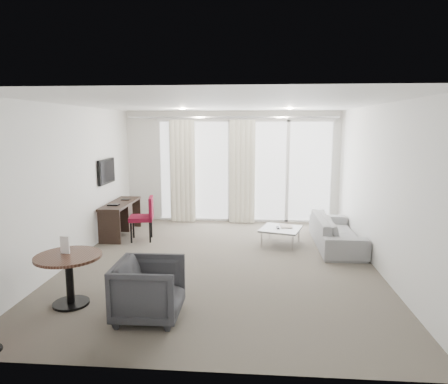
# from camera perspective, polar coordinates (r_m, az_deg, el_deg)

# --- Properties ---
(floor) EXTENTS (5.00, 6.00, 0.00)m
(floor) POSITION_cam_1_polar(r_m,az_deg,el_deg) (6.78, -0.40, -10.05)
(floor) COLOR #5E564B
(floor) RESTS_ON ground
(ceiling) EXTENTS (5.00, 6.00, 0.00)m
(ceiling) POSITION_cam_1_polar(r_m,az_deg,el_deg) (6.40, -0.43, 12.46)
(ceiling) COLOR white
(ceiling) RESTS_ON ground
(wall_left) EXTENTS (0.00, 6.00, 2.60)m
(wall_left) POSITION_cam_1_polar(r_m,az_deg,el_deg) (7.12, -20.88, 1.05)
(wall_left) COLOR silver
(wall_left) RESTS_ON ground
(wall_right) EXTENTS (0.00, 6.00, 2.60)m
(wall_right) POSITION_cam_1_polar(r_m,az_deg,el_deg) (6.73, 21.31, 0.56)
(wall_right) COLOR silver
(wall_right) RESTS_ON ground
(wall_front) EXTENTS (5.00, 0.00, 2.60)m
(wall_front) POSITION_cam_1_polar(r_m,az_deg,el_deg) (3.55, -4.58, -6.42)
(wall_front) COLOR silver
(wall_front) RESTS_ON ground
(window_panel) EXTENTS (4.00, 0.02, 2.38)m
(window_panel) POSITION_cam_1_polar(r_m,az_deg,el_deg) (9.42, 2.96, 2.97)
(window_panel) COLOR white
(window_panel) RESTS_ON ground
(window_frame) EXTENTS (4.10, 0.06, 2.44)m
(window_frame) POSITION_cam_1_polar(r_m,az_deg,el_deg) (9.40, 2.96, 2.96)
(window_frame) COLOR white
(window_frame) RESTS_ON ground
(curtain_left) EXTENTS (0.60, 0.20, 2.38)m
(curtain_left) POSITION_cam_1_polar(r_m,az_deg,el_deg) (9.40, -5.95, 2.92)
(curtain_left) COLOR silver
(curtain_left) RESTS_ON ground
(curtain_right) EXTENTS (0.60, 0.20, 2.38)m
(curtain_right) POSITION_cam_1_polar(r_m,az_deg,el_deg) (9.25, 2.62, 2.86)
(curtain_right) COLOR silver
(curtain_right) RESTS_ON ground
(curtain_track) EXTENTS (4.80, 0.04, 0.04)m
(curtain_track) POSITION_cam_1_polar(r_m,az_deg,el_deg) (9.20, 1.10, 10.63)
(curtain_track) COLOR #B2B2B7
(curtain_track) RESTS_ON ceiling
(downlight_a) EXTENTS (0.12, 0.12, 0.02)m
(downlight_a) POSITION_cam_1_polar(r_m,az_deg,el_deg) (8.10, -5.93, 11.72)
(downlight_a) COLOR #FFE0B2
(downlight_a) RESTS_ON ceiling
(downlight_b) EXTENTS (0.12, 0.12, 0.02)m
(downlight_b) POSITION_cam_1_polar(r_m,az_deg,el_deg) (8.00, 9.36, 11.68)
(downlight_b) COLOR #FFE0B2
(downlight_b) RESTS_ON ceiling
(desk) EXTENTS (0.46, 1.46, 0.68)m
(desk) POSITION_cam_1_polar(r_m,az_deg,el_deg) (8.64, -14.51, -3.70)
(desk) COLOR black
(desk) RESTS_ON floor
(tv) EXTENTS (0.05, 0.80, 0.50)m
(tv) POSITION_cam_1_polar(r_m,az_deg,el_deg) (8.42, -16.44, 2.85)
(tv) COLOR black
(tv) RESTS_ON wall_left
(desk_chair) EXTENTS (0.55, 0.53, 0.88)m
(desk_chair) POSITION_cam_1_polar(r_m,az_deg,el_deg) (8.10, -11.75, -3.75)
(desk_chair) COLOR maroon
(desk_chair) RESTS_ON floor
(round_table) EXTENTS (0.85, 0.85, 0.66)m
(round_table) POSITION_cam_1_polar(r_m,az_deg,el_deg) (5.55, -21.18, -11.63)
(round_table) COLOR #3F241A
(round_table) RESTS_ON floor
(menu_card) EXTENTS (0.12, 0.04, 0.22)m
(menu_card) POSITION_cam_1_polar(r_m,az_deg,el_deg) (5.51, -21.75, -7.54)
(menu_card) COLOR white
(menu_card) RESTS_ON round_table
(tub_armchair) EXTENTS (0.78, 0.76, 0.71)m
(tub_armchair) POSITION_cam_1_polar(r_m,az_deg,el_deg) (4.93, -10.65, -13.54)
(tub_armchair) COLOR #2E2F33
(tub_armchair) RESTS_ON floor
(coffee_table) EXTENTS (0.89, 0.89, 0.32)m
(coffee_table) POSITION_cam_1_polar(r_m,az_deg,el_deg) (7.80, 8.08, -6.27)
(coffee_table) COLOR gray
(coffee_table) RESTS_ON floor
(remote) EXTENTS (0.06, 0.17, 0.02)m
(remote) POSITION_cam_1_polar(r_m,az_deg,el_deg) (7.75, 7.72, -4.85)
(remote) COLOR black
(remote) RESTS_ON coffee_table
(magazine) EXTENTS (0.23, 0.28, 0.02)m
(magazine) POSITION_cam_1_polar(r_m,az_deg,el_deg) (7.88, 8.87, -4.64)
(magazine) COLOR gray
(magazine) RESTS_ON coffee_table
(sofa) EXTENTS (0.76, 1.95, 0.57)m
(sofa) POSITION_cam_1_polar(r_m,az_deg,el_deg) (7.88, 15.76, -5.45)
(sofa) COLOR gray
(sofa) RESTS_ON floor
(terrace_slab) EXTENTS (5.60, 3.00, 0.12)m
(terrace_slab) POSITION_cam_1_polar(r_m,az_deg,el_deg) (11.12, 3.12, -2.60)
(terrace_slab) COLOR #4D4D50
(terrace_slab) RESTS_ON ground
(rattan_chair_a) EXTENTS (0.56, 0.56, 0.75)m
(rattan_chair_a) POSITION_cam_1_polar(r_m,az_deg,el_deg) (11.28, 6.57, -0.23)
(rattan_chair_a) COLOR brown
(rattan_chair_a) RESTS_ON terrace_slab
(rattan_chair_b) EXTENTS (0.71, 0.71, 0.88)m
(rattan_chair_b) POSITION_cam_1_polar(r_m,az_deg,el_deg) (10.75, 11.39, -0.47)
(rattan_chair_b) COLOR brown
(rattan_chair_b) RESTS_ON terrace_slab
(rattan_table) EXTENTS (0.52, 0.52, 0.46)m
(rattan_table) POSITION_cam_1_polar(r_m,az_deg,el_deg) (10.62, 7.03, -1.64)
(rattan_table) COLOR brown
(rattan_table) RESTS_ON terrace_slab
(balustrade) EXTENTS (5.50, 0.06, 1.05)m
(balustrade) POSITION_cam_1_polar(r_m,az_deg,el_deg) (12.45, 3.30, 1.32)
(balustrade) COLOR #B2B2B7
(balustrade) RESTS_ON terrace_slab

